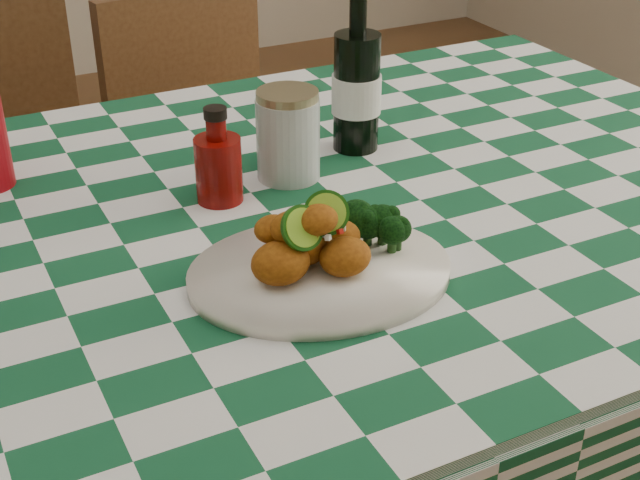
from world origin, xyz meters
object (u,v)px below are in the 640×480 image
beer_bottle (357,71)px  ketchup_bottle (218,155)px  plate (320,273)px  dining_table (276,429)px  fried_chicken_pile (315,237)px  mason_jar (288,135)px  wooden_chair_right (229,194)px

beer_bottle → ketchup_bottle: bearing=-163.8°
plate → ketchup_bottle: bearing=96.8°
dining_table → plate: bearing=-95.0°
fried_chicken_pile → beer_bottle: (0.24, 0.33, 0.07)m
mason_jar → ketchup_bottle: bearing=-168.0°
ketchup_bottle → mason_jar: size_ratio=1.03×
ketchup_bottle → mason_jar: 0.12m
dining_table → wooden_chair_right: size_ratio=1.90×
fried_chicken_pile → wooden_chair_right: 1.04m
fried_chicken_pile → wooden_chair_right: (0.24, 0.92, -0.41)m
fried_chicken_pile → wooden_chair_right: size_ratio=0.15×
ketchup_bottle → fried_chicken_pile: bearing=-84.7°
ketchup_bottle → wooden_chair_right: bearing=68.7°
fried_chicken_pile → mason_jar: bearing=71.1°
wooden_chair_right → fried_chicken_pile: bearing=-114.5°
mason_jar → beer_bottle: (0.14, 0.05, 0.06)m
wooden_chair_right → dining_table: bearing=-116.4°
mason_jar → wooden_chair_right: size_ratio=0.15×
plate → beer_bottle: beer_bottle is taller
dining_table → beer_bottle: beer_bottle is taller
beer_bottle → plate: bearing=-124.9°
dining_table → mason_jar: size_ratio=12.41×
dining_table → plate: size_ratio=5.17×
plate → wooden_chair_right: (0.23, 0.92, -0.36)m
plate → mason_jar: mason_jar is taller
mason_jar → wooden_chair_right: 0.78m
plate → beer_bottle: bearing=55.1°
fried_chicken_pile → ketchup_bottle: ketchup_bottle is taller
mason_jar → fried_chicken_pile: bearing=-108.9°
fried_chicken_pile → beer_bottle: beer_bottle is taller
plate → wooden_chair_right: bearing=76.0°
ketchup_bottle → beer_bottle: (0.26, 0.08, 0.06)m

